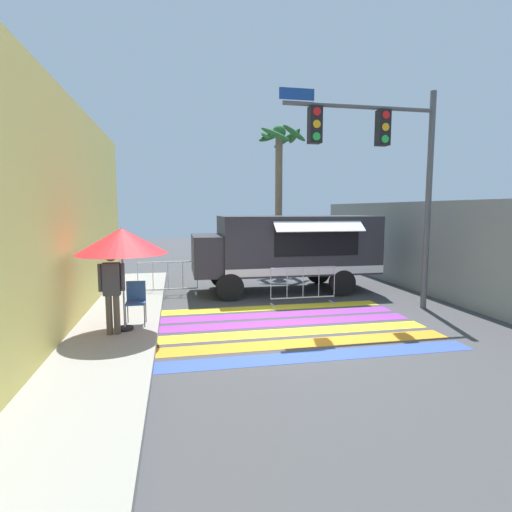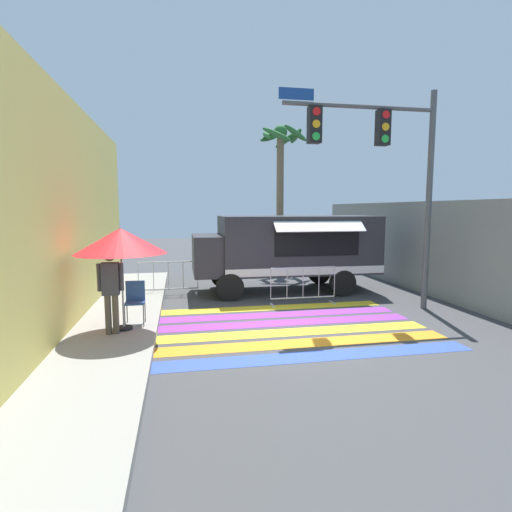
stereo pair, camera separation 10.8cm
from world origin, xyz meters
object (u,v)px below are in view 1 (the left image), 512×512
at_px(patio_umbrella, 122,241).
at_px(barricade_side, 168,279).
at_px(folding_chair, 136,298).
at_px(palm_tree, 280,168).
at_px(traffic_signal_pole, 383,156).
at_px(barricade_front, 303,286).
at_px(vendor_person, 112,286).
at_px(food_truck, 283,246).

distance_m(patio_umbrella, barricade_side, 4.55).
bearing_deg(folding_chair, barricade_side, 59.19).
bearing_deg(palm_tree, traffic_signal_pole, -84.09).
height_order(folding_chair, barricade_front, folding_chair).
bearing_deg(vendor_person, barricade_side, 74.60).
bearing_deg(barricade_front, folding_chair, -159.51).
distance_m(folding_chair, barricade_side, 3.79).
bearing_deg(barricade_side, patio_umbrella, -101.36).
bearing_deg(food_truck, traffic_signal_pole, -58.19).
bearing_deg(vendor_person, food_truck, 39.69).
bearing_deg(food_truck, barricade_front, -87.43).
relative_size(vendor_person, barricade_front, 0.90).
distance_m(folding_chair, vendor_person, 0.94).
xyz_separation_m(folding_chair, barricade_front, (4.53, 1.69, -0.21)).
bearing_deg(traffic_signal_pole, palm_tree, 95.91).
relative_size(patio_umbrella, vendor_person, 1.25).
height_order(barricade_side, palm_tree, palm_tree).
distance_m(food_truck, traffic_signal_pole, 4.44).
bearing_deg(folding_chair, food_truck, 18.16).
xyz_separation_m(folding_chair, barricade_side, (0.64, 3.73, -0.21)).
xyz_separation_m(patio_umbrella, barricade_side, (0.84, 4.19, -1.55)).
distance_m(vendor_person, palm_tree, 11.32).
bearing_deg(patio_umbrella, folding_chair, 66.27).
xyz_separation_m(traffic_signal_pole, palm_tree, (-0.80, 7.69, 0.44)).
bearing_deg(barricade_front, barricade_side, 152.35).
bearing_deg(barricade_side, food_truck, -1.54).
relative_size(barricade_front, barricade_side, 1.03).
bearing_deg(traffic_signal_pole, folding_chair, -174.65).
relative_size(patio_umbrella, barricade_front, 1.13).
height_order(folding_chair, barricade_side, folding_chair).
xyz_separation_m(patio_umbrella, vendor_person, (-0.19, -0.27, -0.91)).
height_order(patio_umbrella, barricade_front, patio_umbrella).
distance_m(folding_chair, barricade_front, 4.84).
distance_m(patio_umbrella, barricade_front, 5.42).
relative_size(food_truck, folding_chair, 6.24).
xyz_separation_m(traffic_signal_pole, folding_chair, (-6.33, -0.59, -3.42)).
bearing_deg(traffic_signal_pole, vendor_person, -168.83).
xyz_separation_m(food_truck, palm_tree, (1.09, 4.66, 3.08)).
bearing_deg(barricade_side, traffic_signal_pole, -28.89).
xyz_separation_m(food_truck, patio_umbrella, (-4.65, -4.09, 0.56)).
bearing_deg(vendor_person, palm_tree, 54.34).
bearing_deg(barricade_front, food_truck, 92.57).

